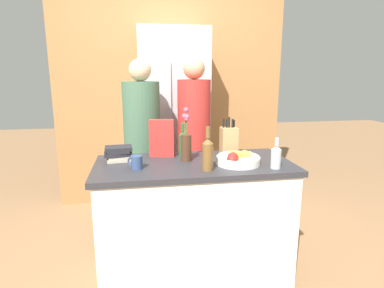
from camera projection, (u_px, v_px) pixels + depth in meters
ground_plane at (194, 271)px, 2.50m from camera, size 14.00×14.00×0.00m
kitchen_island at (194, 219)px, 2.40m from camera, size 1.41×0.67×0.88m
back_wall_wood at (171, 91)px, 3.73m from camera, size 2.61×0.12×2.60m
refrigerator at (173, 124)px, 3.45m from camera, size 0.70×0.63×1.95m
fruit_bowl at (238, 159)px, 2.26m from camera, size 0.31×0.31×0.10m
knife_block at (229, 140)px, 2.53m from camera, size 0.13×0.11×0.30m
flower_vase at (186, 142)px, 2.33m from camera, size 0.08×0.08×0.39m
cereal_box at (162, 138)px, 2.45m from camera, size 0.20×0.10×0.29m
coffee_mug at (136, 162)px, 2.16m from camera, size 0.10×0.09×0.09m
book_stack at (119, 153)px, 2.35m from camera, size 0.22×0.15×0.11m
bottle_oil at (208, 153)px, 2.11m from camera, size 0.07×0.07×0.30m
bottle_vinegar at (183, 142)px, 2.51m from camera, size 0.07×0.07×0.25m
bottle_wine at (276, 156)px, 2.16m from camera, size 0.07×0.07×0.21m
person_at_sink at (142, 141)px, 2.83m from camera, size 0.32×0.32×1.63m
person_in_blue at (194, 137)px, 2.96m from camera, size 0.30×0.30×1.65m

